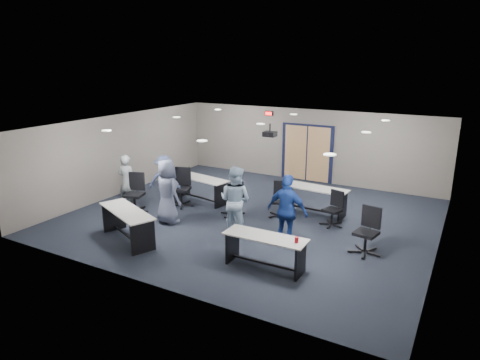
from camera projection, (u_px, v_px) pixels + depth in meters
The scene contains 25 objects.
floor at pixel (252, 217), 12.57m from camera, with size 10.00×10.00×0.00m, color black.
back_wall at pixel (308, 145), 15.98m from camera, with size 10.00×0.04×2.70m, color gray.
front_wall at pixel (147, 223), 8.41m from camera, with size 10.00×0.04×2.70m, color gray.
left_wall at pixel (122, 154), 14.53m from camera, with size 0.04×9.00×2.70m, color gray.
right_wall at pixel (444, 199), 9.86m from camera, with size 0.04×9.00×2.70m, color gray.
ceiling at pixel (253, 125), 11.83m from camera, with size 10.00×9.00×0.04m, color silver.
double_door at pixel (307, 153), 16.03m from camera, with size 2.00×0.07×2.20m.
exit_sign at pixel (269, 113), 16.38m from camera, with size 0.32×0.07×0.18m.
ceiling_projector at pixel (270, 134), 12.19m from camera, with size 0.35×0.32×0.37m.
ceiling_can_lights at pixel (257, 125), 12.05m from camera, with size 6.24×5.74×0.02m, color white, non-canonical shape.
table_front_left at pixel (127, 220), 10.76m from camera, with size 2.11×1.41×0.81m.
table_front_right at pixel (265, 246), 9.36m from camera, with size 1.86×0.64×0.88m.
table_back_left at pixel (201, 185), 13.81m from camera, with size 2.02×0.98×1.08m.
table_back_right at pixel (314, 196), 12.71m from camera, with size 2.02×0.81×0.80m.
chair_back_a at pixel (181, 188), 13.31m from camera, with size 0.75×0.75×1.20m, color black, non-canonical shape.
chair_back_b at pixel (233, 198), 12.53m from camera, with size 0.66×0.66×1.05m, color black, non-canonical shape.
chair_back_c at pixel (280, 200), 12.42m from camera, with size 0.65×0.65×1.03m, color black, non-canonical shape.
chair_back_d at pixel (332, 209), 11.77m from camera, with size 0.61×0.61×0.98m, color black, non-canonical shape.
chair_loose_left at pixel (134, 193), 12.79m from camera, with size 0.74×0.74×1.18m, color black, non-canonical shape.
chair_loose_right at pixel (366, 231), 10.04m from camera, with size 0.71×0.71×1.13m, color black, non-canonical shape.
person_gray at pixel (127, 182), 13.11m from camera, with size 0.61×0.40×1.68m, color #919B9E.
person_plaid at pixel (167, 192), 11.89m from camera, with size 0.89×0.58×1.82m, color slate.
person_lightblue at pixel (235, 200), 11.14m from camera, with size 0.89×0.69×1.83m, color #A9C5E0.
person_navy at pixel (287, 211), 10.35m from camera, with size 1.07×0.45×1.82m, color navy.
person_back at pixel (165, 181), 13.29m from camera, with size 1.05×0.60×1.62m, color #485581.
Camera 1 is at (5.42, -10.48, 4.47)m, focal length 32.00 mm.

